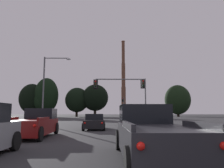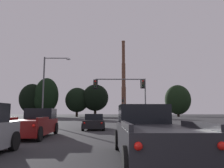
{
  "view_description": "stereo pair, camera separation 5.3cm",
  "coord_description": "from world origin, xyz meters",
  "px_view_note": "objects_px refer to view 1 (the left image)",
  "views": [
    {
      "loc": [
        1.51,
        -2.88,
        1.49
      ],
      "look_at": [
        2.29,
        41.04,
        7.38
      ],
      "focal_mm": 35.0,
      "sensor_mm": 36.0,
      "label": 1
    },
    {
      "loc": [
        1.56,
        -2.88,
        1.49
      ],
      "look_at": [
        2.29,
        41.04,
        7.38
      ],
      "focal_mm": 35.0,
      "sensor_mm": 36.0,
      "label": 2
    }
  ],
  "objects_px": {
    "pickup_truck_right_lane_third": "(151,134)",
    "traffic_light_overhead_right": "(128,89)",
    "sedan_right_lane_second": "(138,126)",
    "smokestack": "(123,85)",
    "street_lamp": "(48,82)",
    "traffic_light_far_right": "(123,105)",
    "pickup_truck_left_lane_second": "(35,124)",
    "sedan_center_lane_front": "(95,122)"
  },
  "relations": [
    {
      "from": "pickup_truck_right_lane_third",
      "to": "traffic_light_overhead_right",
      "type": "height_order",
      "value": "traffic_light_overhead_right"
    },
    {
      "from": "sedan_right_lane_second",
      "to": "smokestack",
      "type": "bearing_deg",
      "value": 86.6
    },
    {
      "from": "sedan_right_lane_second",
      "to": "traffic_light_overhead_right",
      "type": "relative_size",
      "value": 0.68
    },
    {
      "from": "traffic_light_overhead_right",
      "to": "street_lamp",
      "type": "xyz_separation_m",
      "value": [
        -10.7,
        1.17,
        0.97
      ]
    },
    {
      "from": "pickup_truck_right_lane_third",
      "to": "traffic_light_far_right",
      "type": "distance_m",
      "value": 54.28
    },
    {
      "from": "pickup_truck_left_lane_second",
      "to": "sedan_center_lane_front",
      "type": "height_order",
      "value": "pickup_truck_left_lane_second"
    },
    {
      "from": "pickup_truck_left_lane_second",
      "to": "traffic_light_far_right",
      "type": "xyz_separation_m",
      "value": [
        8.99,
        47.17,
        3.09
      ]
    },
    {
      "from": "pickup_truck_right_lane_third",
      "to": "traffic_light_overhead_right",
      "type": "bearing_deg",
      "value": 86.6
    },
    {
      "from": "traffic_light_overhead_right",
      "to": "smokestack",
      "type": "height_order",
      "value": "smokestack"
    },
    {
      "from": "traffic_light_overhead_right",
      "to": "sedan_right_lane_second",
      "type": "bearing_deg",
      "value": -92.63
    },
    {
      "from": "sedan_right_lane_second",
      "to": "sedan_center_lane_front",
      "type": "relative_size",
      "value": 0.99
    },
    {
      "from": "street_lamp",
      "to": "pickup_truck_right_lane_third",
      "type": "bearing_deg",
      "value": -66.39
    },
    {
      "from": "sedan_center_lane_front",
      "to": "traffic_light_far_right",
      "type": "xyz_separation_m",
      "value": [
        5.58,
        40.63,
        3.23
      ]
    },
    {
      "from": "pickup_truck_left_lane_second",
      "to": "sedan_center_lane_front",
      "type": "bearing_deg",
      "value": 60.17
    },
    {
      "from": "sedan_right_lane_second",
      "to": "smokestack",
      "type": "relative_size",
      "value": 0.08
    },
    {
      "from": "sedan_right_lane_second",
      "to": "street_lamp",
      "type": "height_order",
      "value": "street_lamp"
    },
    {
      "from": "pickup_truck_right_lane_third",
      "to": "traffic_light_far_right",
      "type": "relative_size",
      "value": 0.93
    },
    {
      "from": "pickup_truck_left_lane_second",
      "to": "pickup_truck_right_lane_third",
      "type": "bearing_deg",
      "value": -50.91
    },
    {
      "from": "pickup_truck_right_lane_third",
      "to": "street_lamp",
      "type": "distance_m",
      "value": 24.43
    },
    {
      "from": "sedan_center_lane_front",
      "to": "smokestack",
      "type": "distance_m",
      "value": 139.96
    },
    {
      "from": "pickup_truck_right_lane_third",
      "to": "street_lamp",
      "type": "height_order",
      "value": "street_lamp"
    },
    {
      "from": "sedan_center_lane_front",
      "to": "traffic_light_far_right",
      "type": "relative_size",
      "value": 0.8
    },
    {
      "from": "pickup_truck_left_lane_second",
      "to": "traffic_light_overhead_right",
      "type": "height_order",
      "value": "traffic_light_overhead_right"
    },
    {
      "from": "traffic_light_far_right",
      "to": "smokestack",
      "type": "bearing_deg",
      "value": 85.92
    },
    {
      "from": "sedan_center_lane_front",
      "to": "street_lamp",
      "type": "distance_m",
      "value": 11.98
    },
    {
      "from": "sedan_center_lane_front",
      "to": "smokestack",
      "type": "height_order",
      "value": "smokestack"
    },
    {
      "from": "traffic_light_overhead_right",
      "to": "street_lamp",
      "type": "distance_m",
      "value": 10.81
    },
    {
      "from": "sedan_right_lane_second",
      "to": "sedan_center_lane_front",
      "type": "distance_m",
      "value": 7.32
    },
    {
      "from": "street_lamp",
      "to": "traffic_light_far_right",
      "type": "bearing_deg",
      "value": 68.81
    },
    {
      "from": "sedan_right_lane_second",
      "to": "pickup_truck_right_lane_third",
      "type": "relative_size",
      "value": 0.85
    },
    {
      "from": "traffic_light_overhead_right",
      "to": "sedan_center_lane_front",
      "type": "bearing_deg",
      "value": -117.62
    },
    {
      "from": "pickup_truck_left_lane_second",
      "to": "traffic_light_overhead_right",
      "type": "xyz_separation_m",
      "value": [
        7.23,
        13.83,
        3.84
      ]
    },
    {
      "from": "traffic_light_overhead_right",
      "to": "pickup_truck_right_lane_third",
      "type": "bearing_deg",
      "value": -93.05
    },
    {
      "from": "sedan_center_lane_front",
      "to": "smokestack",
      "type": "xyz_separation_m",
      "value": [
        12.52,
        137.8,
        21.08
      ]
    },
    {
      "from": "sedan_right_lane_second",
      "to": "smokestack",
      "type": "distance_m",
      "value": 146.23
    },
    {
      "from": "pickup_truck_right_lane_third",
      "to": "smokestack",
      "type": "height_order",
      "value": "smokestack"
    },
    {
      "from": "street_lamp",
      "to": "smokestack",
      "type": "bearing_deg",
      "value": 81.47
    },
    {
      "from": "sedan_right_lane_second",
      "to": "pickup_truck_left_lane_second",
      "type": "bearing_deg",
      "value": 179.76
    },
    {
      "from": "sedan_right_lane_second",
      "to": "sedan_center_lane_front",
      "type": "bearing_deg",
      "value": 116.02
    },
    {
      "from": "street_lamp",
      "to": "smokestack",
      "type": "height_order",
      "value": "smokestack"
    },
    {
      "from": "traffic_light_overhead_right",
      "to": "traffic_light_far_right",
      "type": "height_order",
      "value": "traffic_light_overhead_right"
    },
    {
      "from": "pickup_truck_right_lane_third",
      "to": "smokestack",
      "type": "relative_size",
      "value": 0.1
    }
  ]
}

